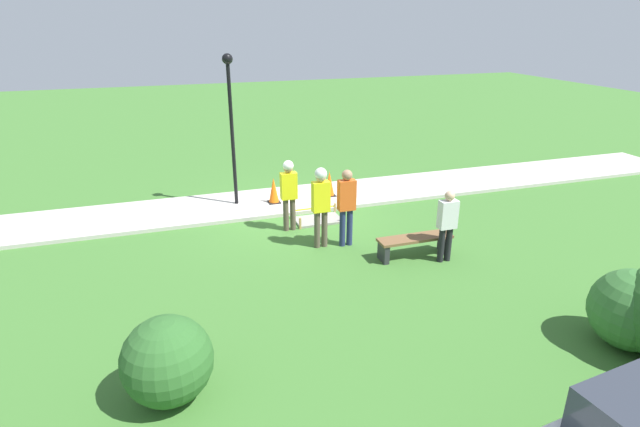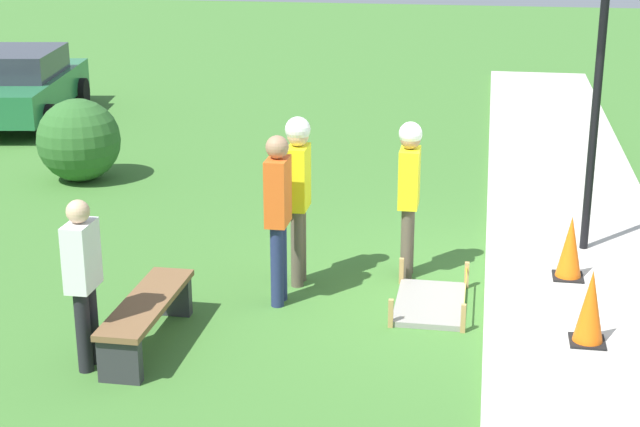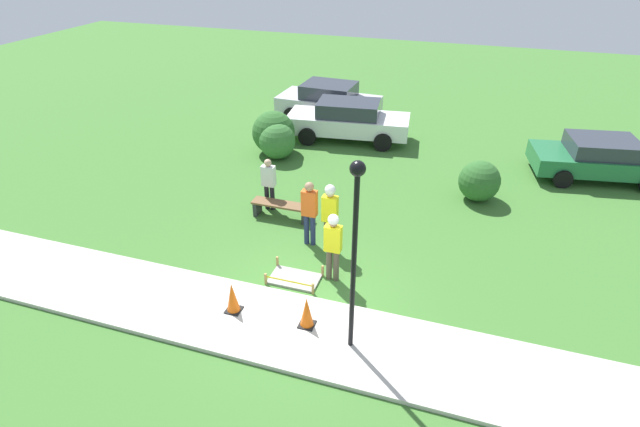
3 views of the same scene
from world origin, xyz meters
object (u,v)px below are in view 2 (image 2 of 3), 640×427
object	(u,v)px
worker_supervisor	(409,185)
worker_assistant	(298,184)
park_bench	(147,314)
traffic_cone_near_patch	(590,307)
traffic_cone_far_patch	(570,248)
lamppost_near	(603,29)
bystander_in_gray_shirt	(83,275)
bystander_in_orange_shirt	(278,209)
parked_car_green	(14,84)

from	to	relation	value
worker_supervisor	worker_assistant	size ratio (longest dim) A/B	0.94
park_bench	traffic_cone_near_patch	bearing A→B (deg)	-82.22
traffic_cone_far_patch	lamppost_near	distance (m)	2.54
traffic_cone_far_patch	park_bench	size ratio (longest dim) A/B	0.42
park_bench	lamppost_near	xyz separation A→B (m)	(3.32, -4.42, 2.43)
traffic_cone_far_patch	lamppost_near	xyz separation A→B (m)	(1.03, -0.26, 2.31)
bystander_in_gray_shirt	lamppost_near	bearing A→B (deg)	-51.45
traffic_cone_near_patch	worker_assistant	world-z (taller)	worker_assistant
traffic_cone_near_patch	worker_supervisor	xyz separation A→B (m)	(1.72, 1.90, 0.63)
bystander_in_orange_shirt	traffic_cone_far_patch	bearing A→B (deg)	-71.91
lamppost_near	worker_supervisor	bearing A→B (deg)	116.05
traffic_cone_far_patch	parked_car_green	world-z (taller)	parked_car_green
bystander_in_orange_shirt	bystander_in_gray_shirt	size ratio (longest dim) A/B	1.14
traffic_cone_far_patch	worker_supervisor	bearing A→B (deg)	89.45
park_bench	bystander_in_gray_shirt	bearing A→B (deg)	142.85
park_bench	bystander_in_gray_shirt	xyz separation A→B (m)	(-0.52, 0.40, 0.58)
traffic_cone_near_patch	lamppost_near	size ratio (longest dim) A/B	0.18
parked_car_green	lamppost_near	bearing A→B (deg)	-129.42
worker_assistant	lamppost_near	xyz separation A→B (m)	(1.46, -3.28, 1.59)
traffic_cone_near_patch	parked_car_green	distance (m)	13.29
park_bench	worker_supervisor	bearing A→B (deg)	-45.51
worker_assistant	parked_car_green	bearing A→B (deg)	43.80
park_bench	bystander_in_gray_shirt	size ratio (longest dim) A/B	1.05
traffic_cone_near_patch	worker_assistant	xyz separation A→B (m)	(1.27, 3.09, 0.71)
worker_assistant	bystander_in_gray_shirt	distance (m)	2.84
worker_assistant	bystander_in_orange_shirt	size ratio (longest dim) A/B	1.04
bystander_in_gray_shirt	parked_car_green	bearing A→B (deg)	29.50
parked_car_green	bystander_in_gray_shirt	bearing A→B (deg)	-160.26
worker_supervisor	bystander_in_gray_shirt	distance (m)	3.93
traffic_cone_far_patch	worker_assistant	world-z (taller)	worker_assistant
park_bench	worker_supervisor	distance (m)	3.37
worker_supervisor	bystander_in_gray_shirt	xyz separation A→B (m)	(-2.82, 2.74, -0.17)
traffic_cone_far_patch	worker_supervisor	distance (m)	1.93
traffic_cone_near_patch	bystander_in_orange_shirt	bearing A→B (deg)	77.93
worker_supervisor	worker_assistant	distance (m)	1.28
parked_car_green	park_bench	bearing A→B (deg)	-157.09
worker_supervisor	parked_car_green	size ratio (longest dim) A/B	0.40
park_bench	parked_car_green	bearing A→B (deg)	32.66
worker_supervisor	bystander_in_orange_shirt	xyz separation A→B (m)	(-1.04, 1.30, -0.03)
parked_car_green	worker_supervisor	bearing A→B (deg)	-139.69
park_bench	parked_car_green	xyz separation A→B (m)	(9.19, 5.89, 0.38)
traffic_cone_near_patch	park_bench	size ratio (longest dim) A/B	0.43
traffic_cone_near_patch	parked_car_green	bearing A→B (deg)	49.62
worker_supervisor	lamppost_near	bearing A→B (deg)	-63.95
traffic_cone_near_patch	worker_supervisor	world-z (taller)	worker_supervisor
lamppost_near	traffic_cone_far_patch	bearing A→B (deg)	166.07
bystander_in_orange_shirt	lamppost_near	bearing A→B (deg)	-58.70
traffic_cone_near_patch	traffic_cone_far_patch	xyz separation A→B (m)	(1.70, 0.07, -0.01)
traffic_cone_far_patch	bystander_in_orange_shirt	world-z (taller)	bystander_in_orange_shirt
worker_supervisor	bystander_in_gray_shirt	bearing A→B (deg)	135.88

